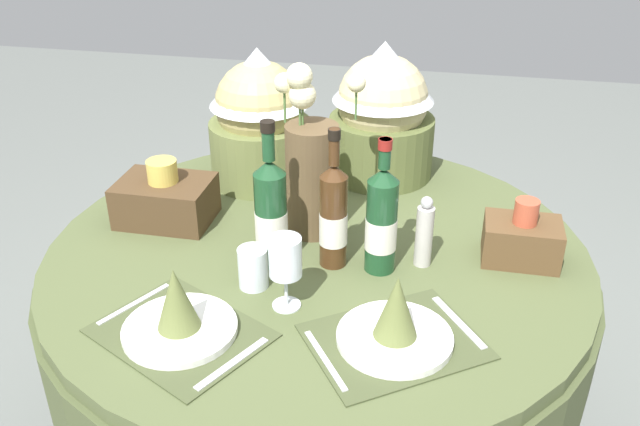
% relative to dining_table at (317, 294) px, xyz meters
% --- Properties ---
extents(dining_table, '(1.39, 1.39, 0.72)m').
position_rel_dining_table_xyz_m(dining_table, '(0.00, 0.00, 0.00)').
color(dining_table, '#4C5633').
rests_on(dining_table, ground).
extents(place_setting_left, '(0.42, 0.39, 0.16)m').
position_rel_dining_table_xyz_m(place_setting_left, '(-0.21, -0.40, 0.19)').
color(place_setting_left, '#41492B').
rests_on(place_setting_left, dining_table).
extents(place_setting_right, '(0.43, 0.41, 0.16)m').
position_rel_dining_table_xyz_m(place_setting_right, '(0.23, -0.34, 0.19)').
color(place_setting_right, '#41492B').
rests_on(place_setting_right, dining_table).
extents(flower_vase, '(0.22, 0.16, 0.45)m').
position_rel_dining_table_xyz_m(flower_vase, '(-0.03, 0.09, 0.32)').
color(flower_vase, brown).
rests_on(flower_vase, dining_table).
extents(wine_bottle_left, '(0.07, 0.07, 0.35)m').
position_rel_dining_table_xyz_m(wine_bottle_left, '(0.05, -0.07, 0.28)').
color(wine_bottle_left, '#422814').
rests_on(wine_bottle_left, dining_table).
extents(wine_bottle_right, '(0.07, 0.07, 0.34)m').
position_rel_dining_table_xyz_m(wine_bottle_right, '(0.17, -0.07, 0.28)').
color(wine_bottle_right, '#194223').
rests_on(wine_bottle_right, dining_table).
extents(wine_bottle_rear, '(0.08, 0.08, 0.37)m').
position_rel_dining_table_xyz_m(wine_bottle_rear, '(-0.09, -0.09, 0.28)').
color(wine_bottle_rear, '#194223').
rests_on(wine_bottle_rear, dining_table).
extents(wine_glass_left, '(0.07, 0.07, 0.17)m').
position_rel_dining_table_xyz_m(wine_glass_left, '(-0.01, -0.26, 0.27)').
color(wine_glass_left, silver).
rests_on(wine_glass_left, dining_table).
extents(tumbler_near_right, '(0.07, 0.07, 0.10)m').
position_rel_dining_table_xyz_m(tumbler_near_right, '(-0.11, -0.20, 0.19)').
color(tumbler_near_right, silver).
rests_on(tumbler_near_right, dining_table).
extents(pepper_mill, '(0.04, 0.04, 0.18)m').
position_rel_dining_table_xyz_m(pepper_mill, '(0.27, -0.02, 0.23)').
color(pepper_mill, '#B7B2AD').
rests_on(pepper_mill, dining_table).
extents(gift_tub_back_left, '(0.30, 0.30, 0.40)m').
position_rel_dining_table_xyz_m(gift_tub_back_left, '(-0.25, 0.36, 0.36)').
color(gift_tub_back_left, olive).
rests_on(gift_tub_back_left, dining_table).
extents(gift_tub_back_centre, '(0.32, 0.32, 0.41)m').
position_rel_dining_table_xyz_m(gift_tub_back_centre, '(0.10, 0.47, 0.36)').
color(gift_tub_back_centre, '#566033').
rests_on(gift_tub_back_centre, dining_table).
extents(woven_basket_side_left, '(0.25, 0.18, 0.18)m').
position_rel_dining_table_xyz_m(woven_basket_side_left, '(-0.43, 0.06, 0.21)').
color(woven_basket_side_left, '#47331E').
rests_on(woven_basket_side_left, dining_table).
extents(woven_basket_side_right, '(0.18, 0.13, 0.16)m').
position_rel_dining_table_xyz_m(woven_basket_side_right, '(0.50, 0.04, 0.20)').
color(woven_basket_side_right, brown).
rests_on(woven_basket_side_right, dining_table).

